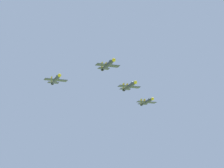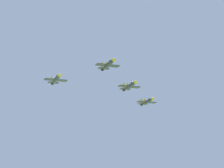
% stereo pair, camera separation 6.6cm
% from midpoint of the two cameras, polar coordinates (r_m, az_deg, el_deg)
% --- Properties ---
extents(jet_lead, '(10.63, 13.21, 3.17)m').
position_cam_midpoint_polar(jet_lead, '(177.89, -0.47, 2.36)').
color(jet_lead, '#2D3338').
extents(jet_left_wingman, '(11.09, 13.58, 3.28)m').
position_cam_midpoint_polar(jet_left_wingman, '(199.16, 2.14, -0.23)').
color(jet_left_wingman, '#2D3338').
extents(jet_right_wingman, '(10.91, 13.30, 3.21)m').
position_cam_midpoint_polar(jet_right_wingman, '(190.49, -6.75, 0.58)').
color(jet_right_wingman, '#2D3338').
extents(jet_left_outer, '(10.83, 13.22, 3.19)m').
position_cam_midpoint_polar(jet_left_outer, '(221.24, 4.23, -2.11)').
color(jet_left_outer, '#2D3338').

